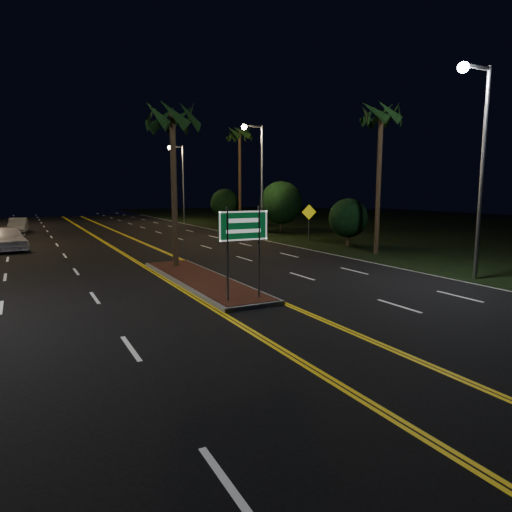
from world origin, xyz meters
TOP-DOWN VIEW (x-y plane):
  - ground at (0.00, 0.00)m, footprint 120.00×120.00m
  - grass_right at (30.00, 25.00)m, footprint 40.00×110.00m
  - median_island at (0.00, 7.00)m, footprint 2.25×10.25m
  - highway_sign at (0.00, 2.80)m, footprint 1.80×0.08m
  - streetlight_right_near at (10.61, 2.00)m, footprint 1.91×0.44m
  - streetlight_right_mid at (10.61, 22.00)m, footprint 1.91×0.44m
  - streetlight_right_far at (10.61, 42.00)m, footprint 1.91×0.44m
  - palm_median at (0.00, 10.50)m, footprint 2.40×2.40m
  - palm_right_near at (12.50, 10.00)m, footprint 2.40×2.40m
  - palm_right_far at (12.80, 30.00)m, footprint 2.40×2.40m
  - shrub_near at (13.50, 14.00)m, footprint 2.70×2.70m
  - shrub_mid at (14.00, 24.00)m, footprint 3.78×3.78m
  - shrub_far at (13.80, 36.00)m, footprint 3.24×3.24m
  - car_near at (-7.46, 22.23)m, footprint 3.16×5.77m
  - car_far at (-6.90, 35.58)m, footprint 2.37×4.82m
  - warning_sign at (13.00, 18.09)m, footprint 1.14×0.26m

SIDE VIEW (x-z plane):
  - ground at x=0.00m, z-range 0.00..0.00m
  - grass_right at x=30.00m, z-range 0.00..0.01m
  - median_island at x=0.00m, z-range 0.00..0.17m
  - car_far at x=-6.90m, z-range 0.00..1.56m
  - car_near at x=-7.46m, z-range 0.00..1.83m
  - warning_sign at x=13.00m, z-range 0.44..3.21m
  - shrub_near at x=13.50m, z-range 0.30..3.60m
  - shrub_far at x=13.80m, z-range 0.36..4.32m
  - highway_sign at x=0.00m, z-range 0.80..4.00m
  - shrub_mid at x=14.00m, z-range 0.42..5.04m
  - streetlight_right_near at x=10.61m, z-range 1.16..10.16m
  - streetlight_right_mid at x=10.61m, z-range 1.16..10.16m
  - streetlight_right_far at x=10.61m, z-range 1.16..10.16m
  - palm_median at x=0.00m, z-range 3.13..11.43m
  - palm_right_near at x=12.50m, z-range 3.56..12.86m
  - palm_right_far at x=12.80m, z-range 3.99..14.29m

